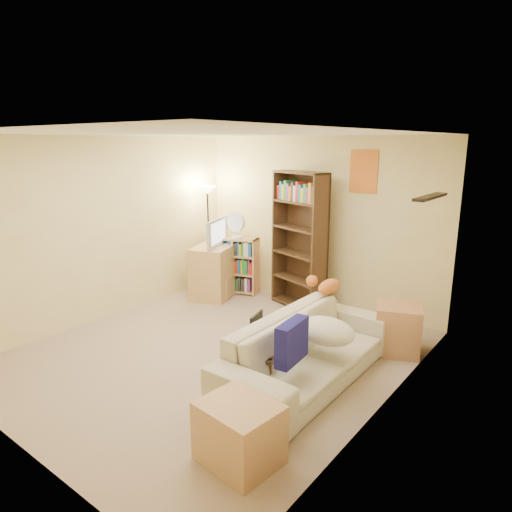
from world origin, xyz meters
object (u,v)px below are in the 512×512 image
short_bookshelf (236,265)px  side_table (398,328)px  floor_lamp (208,208)px  desk_fan (236,224)px  coffee_table (265,352)px  television (213,232)px  sofa (308,350)px  laptop (268,334)px  end_cabinet (239,433)px  mug (263,346)px  tv_stand (214,271)px  tall_bookshelf (299,238)px  tabby_cat (326,285)px

short_bookshelf → side_table: short_bookshelf is taller
short_bookshelf → floor_lamp: size_ratio=0.53×
short_bookshelf → desk_fan: (0.05, -0.04, 0.69)m
coffee_table → short_bookshelf: short_bookshelf is taller
television → desk_fan: desk_fan is taller
sofa → side_table: sofa is taller
laptop → end_cabinet: 1.50m
short_bookshelf → desk_fan: size_ratio=2.07×
mug → side_table: 1.80m
sofa → floor_lamp: 3.47m
tv_stand → side_table: (3.07, -0.15, -0.13)m
mug → sofa: bearing=54.5°
sofa → tv_stand: (-2.59, 1.37, 0.08)m
tv_stand → laptop: bearing=-54.1°
short_bookshelf → floor_lamp: (-0.46, -0.15, 0.92)m
laptop → tall_bookshelf: bearing=-2.6°
mug → short_bookshelf: size_ratio=0.10×
desk_fan → end_cabinet: 4.16m
laptop → side_table: side_table is taller
tall_bookshelf → short_bookshelf: tall_bookshelf is taller
desk_fan → floor_lamp: size_ratio=0.26×
television → side_table: (3.07, -0.15, -0.76)m
coffee_table → tall_bookshelf: 2.29m
tall_bookshelf → floor_lamp: size_ratio=1.16×
television → side_table: television is taller
television → side_table: size_ratio=1.31×
end_cabinet → side_table: bearing=84.7°
tabby_cat → floor_lamp: floor_lamp is taller
tall_bookshelf → short_bookshelf: 1.33m
tv_stand → end_cabinet: 3.96m
tall_bookshelf → television: bearing=-146.4°
sofa → floor_lamp: (-2.90, 1.60, 1.05)m
sofa → tall_bookshelf: bearing=35.1°
laptop → tv_stand: 2.57m
tv_stand → tall_bookshelf: size_ratio=0.41×
laptop → tv_stand: size_ratio=0.40×
tabby_cat → television: bearing=167.7°
laptop → short_bookshelf: size_ratio=0.36×
tabby_cat → laptop: tabby_cat is taller
television → short_bookshelf: 0.71m
coffee_table → mug: bearing=-72.9°
coffee_table → side_table: 1.67m
mug → tv_stand: tv_stand is taller
coffee_table → desk_fan: bearing=121.4°
laptop → side_table: (0.94, 1.30, -0.13)m
coffee_table → end_cabinet: 1.37m
tv_stand → desk_fan: (0.20, 0.33, 0.74)m
coffee_table → floor_lamp: floor_lamp is taller
mug → television: size_ratio=0.13×
tabby_cat → tv_stand: 2.37m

